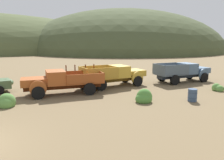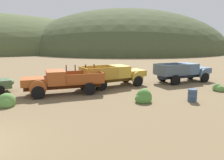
{
  "view_description": "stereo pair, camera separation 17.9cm",
  "coord_description": "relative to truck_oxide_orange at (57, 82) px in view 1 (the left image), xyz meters",
  "views": [
    {
      "loc": [
        3.81,
        -9.48,
        4.28
      ],
      "look_at": [
        8.18,
        7.88,
        1.07
      ],
      "focal_mm": 36.58,
      "sensor_mm": 36.0,
      "label": 1
    },
    {
      "loc": [
        3.98,
        -9.52,
        4.28
      ],
      "look_at": [
        8.18,
        7.88,
        1.07
      ],
      "focal_mm": 36.58,
      "sensor_mm": 36.0,
      "label": 2
    }
  ],
  "objects": [
    {
      "name": "bush_front_left",
      "position": [
        -3.23,
        -2.68,
        -0.72
      ],
      "size": [
        1.09,
        1.11,
        1.11
      ],
      "color": "#5B8E42",
      "rests_on": "ground"
    },
    {
      "name": "truck_chalk_blue",
      "position": [
        12.79,
        2.41,
        0.01
      ],
      "size": [
        6.17,
        3.06,
        1.91
      ],
      "rotation": [
        0.0,
        0.0,
        0.17
      ],
      "color": "#262D39",
      "rests_on": "ground"
    },
    {
      "name": "truck_faded_yellow",
      "position": [
        5.49,
        2.04,
        0.01
      ],
      "size": [
        6.39,
        3.6,
        1.91
      ],
      "rotation": [
        0.0,
        0.0,
        0.25
      ],
      "color": "brown",
      "rests_on": "ground"
    },
    {
      "name": "hill_far_right",
      "position": [
        24.81,
        64.15,
        -1.0
      ],
      "size": [
        71.58,
        68.65,
        29.68
      ],
      "primitive_type": "ellipsoid",
      "color": "#424C2D",
      "rests_on": "ground"
    },
    {
      "name": "bush_between_trucks",
      "position": [
        13.13,
        -2.03,
        -0.81
      ],
      "size": [
        0.83,
        0.97,
        0.79
      ],
      "color": "#5B8E42",
      "rests_on": "ground"
    },
    {
      "name": "oil_drum_foreground",
      "position": [
        9.12,
        -4.42,
        -0.57
      ],
      "size": [
        0.66,
        0.66,
        0.88
      ],
      "color": "#384C6B",
      "rests_on": "ground"
    },
    {
      "name": "truck_oxide_orange",
      "position": [
        0.0,
        0.0,
        0.0
      ],
      "size": [
        6.4,
        2.96,
        2.16
      ],
      "rotation": [
        0.0,
        0.0,
        3.24
      ],
      "color": "#51220D",
      "rests_on": "ground"
    },
    {
      "name": "bush_front_right",
      "position": [
        5.76,
        -3.79,
        -0.73
      ],
      "size": [
        1.22,
        1.12,
        1.19
      ],
      "color": "#4C8438",
      "rests_on": "ground"
    }
  ]
}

